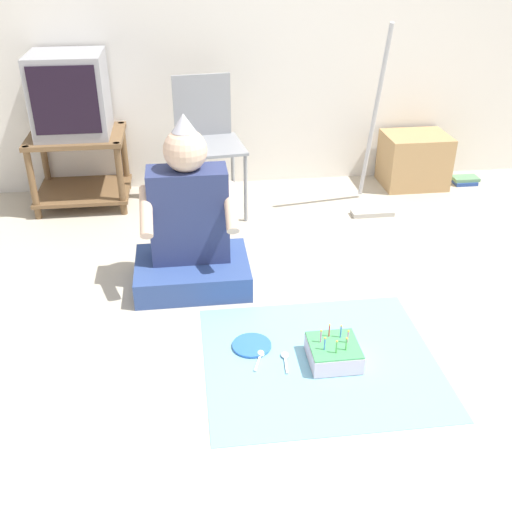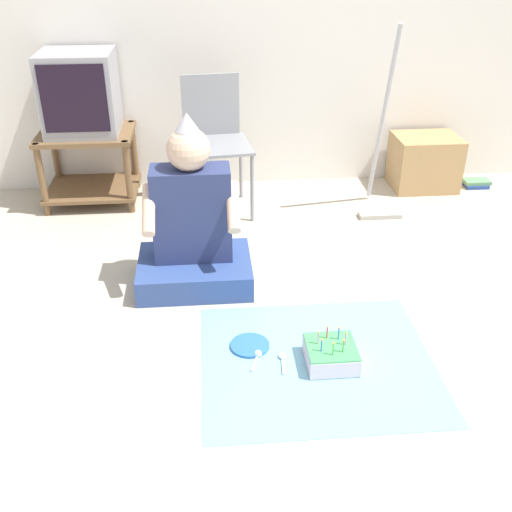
{
  "view_description": "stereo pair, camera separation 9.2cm",
  "coord_description": "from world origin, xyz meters",
  "px_view_note": "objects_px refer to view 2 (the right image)",
  "views": [
    {
      "loc": [
        -0.48,
        -2.04,
        1.71
      ],
      "look_at": [
        -0.18,
        0.38,
        0.35
      ],
      "focal_mm": 42.0,
      "sensor_mm": 36.0,
      "label": 1
    },
    {
      "loc": [
        -0.39,
        -2.05,
        1.71
      ],
      "look_at": [
        -0.18,
        0.38,
        0.35
      ],
      "focal_mm": 42.0,
      "sensor_mm": 36.0,
      "label": 2
    }
  ],
  "objects_px": {
    "dust_mop": "(382,162)",
    "folding_chair": "(214,134)",
    "birthday_cake": "(331,354)",
    "tv": "(80,93)",
    "paper_plate": "(250,345)",
    "book_pile": "(476,183)",
    "cardboard_box_stack": "(424,162)",
    "person_seated": "(193,230)"
  },
  "relations": [
    {
      "from": "dust_mop",
      "to": "folding_chair",
      "type": "bearing_deg",
      "value": 169.71
    },
    {
      "from": "birthday_cake",
      "to": "folding_chair",
      "type": "bearing_deg",
      "value": 104.48
    },
    {
      "from": "tv",
      "to": "paper_plate",
      "type": "distance_m",
      "value": 2.15
    },
    {
      "from": "dust_mop",
      "to": "paper_plate",
      "type": "xyz_separation_m",
      "value": [
        -0.97,
        -1.4,
        -0.34
      ]
    },
    {
      "from": "book_pile",
      "to": "dust_mop",
      "type": "bearing_deg",
      "value": -156.37
    },
    {
      "from": "cardboard_box_stack",
      "to": "paper_plate",
      "type": "bearing_deg",
      "value": -128.09
    },
    {
      "from": "paper_plate",
      "to": "person_seated",
      "type": "bearing_deg",
      "value": 111.91
    },
    {
      "from": "tv",
      "to": "cardboard_box_stack",
      "type": "relative_size",
      "value": 1.14
    },
    {
      "from": "cardboard_box_stack",
      "to": "person_seated",
      "type": "xyz_separation_m",
      "value": [
        -1.67,
        -1.19,
        0.11
      ]
    },
    {
      "from": "book_pile",
      "to": "birthday_cake",
      "type": "distance_m",
      "value": 2.42
    },
    {
      "from": "folding_chair",
      "to": "paper_plate",
      "type": "relative_size",
      "value": 4.81
    },
    {
      "from": "folding_chair",
      "to": "paper_plate",
      "type": "xyz_separation_m",
      "value": [
        0.1,
        -1.6,
        -0.5
      ]
    },
    {
      "from": "cardboard_box_stack",
      "to": "dust_mop",
      "type": "height_order",
      "value": "dust_mop"
    },
    {
      "from": "folding_chair",
      "to": "tv",
      "type": "bearing_deg",
      "value": 168.01
    },
    {
      "from": "folding_chair",
      "to": "paper_plate",
      "type": "distance_m",
      "value": 1.68
    },
    {
      "from": "birthday_cake",
      "to": "dust_mop",
      "type": "bearing_deg",
      "value": 68.05
    },
    {
      "from": "folding_chair",
      "to": "cardboard_box_stack",
      "type": "relative_size",
      "value": 1.91
    },
    {
      "from": "birthday_cake",
      "to": "paper_plate",
      "type": "distance_m",
      "value": 0.38
    },
    {
      "from": "tv",
      "to": "folding_chair",
      "type": "xyz_separation_m",
      "value": [
        0.85,
        -0.18,
        -0.24
      ]
    },
    {
      "from": "tv",
      "to": "cardboard_box_stack",
      "type": "height_order",
      "value": "tv"
    },
    {
      "from": "cardboard_box_stack",
      "to": "birthday_cake",
      "type": "height_order",
      "value": "cardboard_box_stack"
    },
    {
      "from": "cardboard_box_stack",
      "to": "tv",
      "type": "bearing_deg",
      "value": -179.29
    },
    {
      "from": "book_pile",
      "to": "person_seated",
      "type": "distance_m",
      "value": 2.39
    },
    {
      "from": "dust_mop",
      "to": "paper_plate",
      "type": "height_order",
      "value": "dust_mop"
    },
    {
      "from": "folding_chair",
      "to": "person_seated",
      "type": "height_order",
      "value": "person_seated"
    },
    {
      "from": "person_seated",
      "to": "birthday_cake",
      "type": "relative_size",
      "value": 4.17
    },
    {
      "from": "cardboard_box_stack",
      "to": "birthday_cake",
      "type": "xyz_separation_m",
      "value": [
        -1.07,
        -1.96,
        -0.14
      ]
    },
    {
      "from": "cardboard_box_stack",
      "to": "book_pile",
      "type": "xyz_separation_m",
      "value": [
        0.4,
        -0.03,
        -0.17
      ]
    },
    {
      "from": "person_seated",
      "to": "tv",
      "type": "bearing_deg",
      "value": 121.33
    },
    {
      "from": "tv",
      "to": "paper_plate",
      "type": "height_order",
      "value": "tv"
    },
    {
      "from": "dust_mop",
      "to": "book_pile",
      "type": "distance_m",
      "value": 0.98
    },
    {
      "from": "cardboard_box_stack",
      "to": "birthday_cake",
      "type": "relative_size",
      "value": 2.05
    },
    {
      "from": "tv",
      "to": "paper_plate",
      "type": "relative_size",
      "value": 2.85
    },
    {
      "from": "tv",
      "to": "person_seated",
      "type": "height_order",
      "value": "tv"
    },
    {
      "from": "book_pile",
      "to": "paper_plate",
      "type": "xyz_separation_m",
      "value": [
        -1.82,
        -1.78,
        -0.01
      ]
    },
    {
      "from": "folding_chair",
      "to": "paper_plate",
      "type": "height_order",
      "value": "folding_chair"
    },
    {
      "from": "tv",
      "to": "birthday_cake",
      "type": "xyz_separation_m",
      "value": [
        1.3,
        -1.93,
        -0.7
      ]
    },
    {
      "from": "tv",
      "to": "birthday_cake",
      "type": "bearing_deg",
      "value": -55.94
    },
    {
      "from": "paper_plate",
      "to": "book_pile",
      "type": "bearing_deg",
      "value": 44.27
    },
    {
      "from": "folding_chair",
      "to": "book_pile",
      "type": "height_order",
      "value": "folding_chair"
    },
    {
      "from": "tv",
      "to": "dust_mop",
      "type": "xyz_separation_m",
      "value": [
        1.93,
        -0.38,
        -0.4
      ]
    },
    {
      "from": "birthday_cake",
      "to": "person_seated",
      "type": "bearing_deg",
      "value": 127.88
    }
  ]
}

